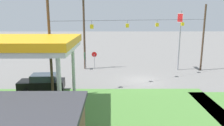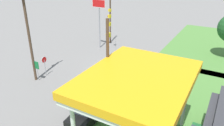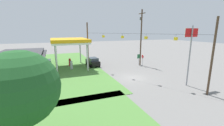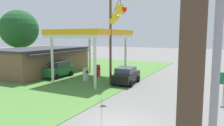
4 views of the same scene
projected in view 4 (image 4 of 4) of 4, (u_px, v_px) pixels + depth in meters
The scene contains 12 objects.
ground_plane at pixel (117, 124), 12.74m from camera, with size 160.00×160.00×0.00m, color slate.
grass_verge_station_corner at pixel (48, 71), 31.40m from camera, with size 36.00×28.00×0.04m, color #4C7F38.
gas_station_canopy at pixel (92, 35), 25.08m from camera, with size 8.81×6.75×5.78m.
gas_station_store at pixel (41, 60), 30.01m from camera, with size 12.85×8.02×3.47m.
fuel_pump_near at pixel (86, 75), 24.47m from camera, with size 0.71×0.56×1.57m.
fuel_pump_far at pixel (98, 72), 26.82m from camera, with size 0.71×0.56×1.57m.
car_at_pumps_front at pixel (126, 75), 23.33m from camera, with size 4.42×2.36×1.80m.
car_at_pumps_rear at pixel (58, 69), 27.03m from camera, with size 4.29×2.13×1.96m.
stop_sign_overhead at pixel (220, 9), 4.66m from camera, with size 0.22×2.29×7.96m.
route_sign at pixel (224, 82), 16.33m from camera, with size 0.10×0.70×2.40m.
signal_span_gantry at pixel (117, 42), 12.13m from camera, with size 17.98×10.24×8.81m.
tree_behind_station at pixel (19, 29), 36.56m from camera, with size 6.35×6.35×9.40m.
Camera 4 is at (-11.01, -5.25, 5.15)m, focal length 35.00 mm.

